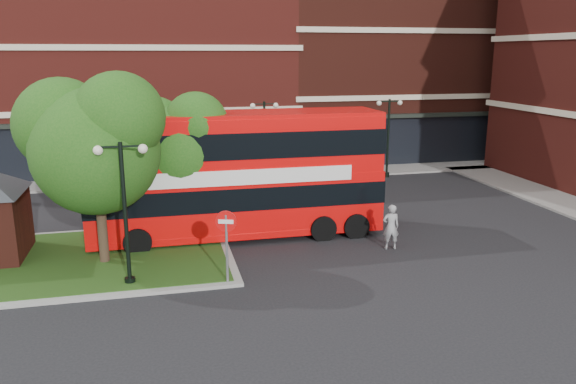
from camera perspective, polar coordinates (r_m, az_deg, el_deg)
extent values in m
plane|color=black|center=(20.58, -0.11, -8.32)|extent=(120.00, 120.00, 0.00)
cube|color=slate|center=(36.15, -6.07, 1.51)|extent=(44.00, 3.00, 0.12)
cube|color=maroon|center=(42.71, -18.62, 12.17)|extent=(26.00, 12.00, 14.00)
cube|color=#471911|center=(46.33, 10.36, 13.98)|extent=(18.00, 12.00, 16.00)
cube|color=gray|center=(23.18, -21.69, -6.58)|extent=(12.60, 7.60, 0.12)
cube|color=#19380F|center=(23.18, -21.70, -6.54)|extent=(12.00, 7.00, 0.15)
cylinder|color=#2D2116|center=(21.95, -18.45, -2.21)|extent=(0.36, 0.36, 3.92)
sphere|color=#1B4C13|center=(21.44, -18.93, 3.91)|extent=(4.60, 4.60, 4.60)
sphere|color=#1B4C13|center=(22.13, -21.93, 6.34)|extent=(3.45, 3.45, 3.45)
sphere|color=#1B4C13|center=(20.74, -16.78, 7.28)|extent=(3.22, 3.22, 3.22)
cylinder|color=#2D2116|center=(24.32, -10.88, -0.73)|extent=(0.36, 0.36, 3.47)
sphere|color=#1B4C13|center=(23.89, -11.11, 4.16)|extent=(3.80, 3.80, 3.80)
sphere|color=#1B4C13|center=(24.32, -13.51, 6.13)|extent=(2.85, 2.85, 2.85)
sphere|color=#1B4C13|center=(23.39, -9.33, 6.80)|extent=(2.66, 2.66, 2.66)
cylinder|color=black|center=(19.51, -16.20, -2.37)|extent=(0.14, 0.14, 5.00)
cylinder|color=black|center=(20.28, -15.74, -8.76)|extent=(0.36, 0.36, 0.30)
cube|color=black|center=(19.01, -16.67, 4.45)|extent=(1.40, 0.06, 0.06)
sphere|color=#F2EACC|center=(19.08, -18.75, 4.02)|extent=(0.32, 0.32, 0.32)
sphere|color=#F2EACC|center=(19.00, -14.54, 4.27)|extent=(0.32, 0.32, 0.32)
cylinder|color=black|center=(34.06, -2.39, 4.99)|extent=(0.14, 0.14, 5.00)
cylinder|color=black|center=(34.50, -2.35, 1.13)|extent=(0.36, 0.36, 0.30)
cube|color=black|center=(33.77, -2.43, 8.93)|extent=(1.40, 0.06, 0.06)
sphere|color=#F2EACC|center=(33.66, -3.62, 8.73)|extent=(0.32, 0.32, 0.32)
sphere|color=#F2EACC|center=(33.92, -1.26, 8.79)|extent=(0.32, 0.32, 0.32)
cylinder|color=black|center=(36.40, 10.12, 5.36)|extent=(0.14, 0.14, 5.00)
cylinder|color=black|center=(36.82, 9.97, 1.75)|extent=(0.36, 0.36, 0.30)
cube|color=black|center=(36.14, 10.28, 9.05)|extent=(1.40, 0.06, 0.06)
sphere|color=#F2EACC|center=(35.87, 9.24, 8.90)|extent=(0.32, 0.32, 0.32)
sphere|color=#F2EACC|center=(36.43, 11.30, 8.88)|extent=(0.32, 0.32, 0.32)
cube|color=red|center=(24.30, -5.17, -0.67)|extent=(12.39, 2.83, 2.36)
cube|color=red|center=(23.82, -5.29, 4.85)|extent=(12.26, 2.80, 2.36)
cube|color=black|center=(23.80, -5.30, 5.13)|extent=(12.39, 2.83, 1.07)
cube|color=silver|center=(22.62, -4.72, 1.47)|extent=(9.29, 0.06, 0.62)
imported|color=gray|center=(23.19, 10.41, -3.50)|extent=(0.74, 0.54, 1.87)
imported|color=#B9BBC1|center=(33.90, -17.27, 1.14)|extent=(3.84, 1.60, 1.30)
imported|color=silver|center=(34.90, 0.69, 2.27)|extent=(4.64, 2.16, 1.47)
cylinder|color=slate|center=(19.31, -6.23, -5.92)|extent=(0.09, 0.09, 2.53)
cylinder|color=red|center=(18.98, -6.31, -2.98)|extent=(0.71, 0.30, 0.73)
cube|color=white|center=(18.98, -6.31, -2.98)|extent=(0.50, 0.21, 0.14)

